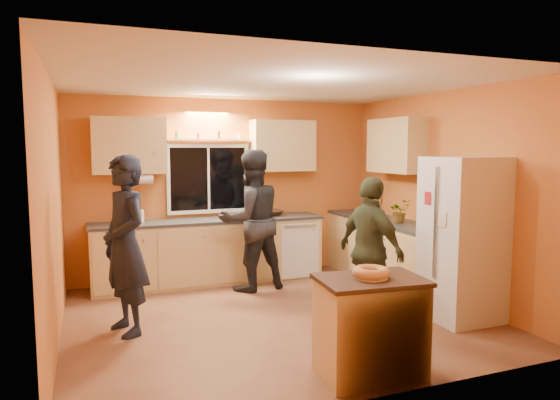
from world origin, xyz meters
name	(u,v)px	position (x,y,z in m)	size (l,w,h in m)	color
ground	(276,316)	(0.00, 0.00, 0.00)	(4.50, 4.50, 0.00)	brown
room_shell	(273,172)	(0.12, 0.41, 1.62)	(4.54, 4.04, 2.61)	#C46832
back_counter	(235,249)	(0.01, 1.70, 0.45)	(4.23, 0.62, 0.90)	tan
right_counter	(398,255)	(1.95, 0.50, 0.45)	(0.62, 1.84, 0.90)	tan
refrigerator	(463,239)	(1.89, -0.80, 0.90)	(0.72, 0.70, 1.80)	silver
island	(370,326)	(0.21, -1.65, 0.42)	(0.91, 0.66, 0.83)	tan
bundt_pastry	(371,272)	(0.21, -1.65, 0.88)	(0.31, 0.31, 0.09)	tan
person_left	(125,245)	(-1.60, 0.10, 0.91)	(0.67, 0.44, 1.83)	black
person_center	(251,220)	(0.08, 1.15, 0.94)	(0.91, 0.71, 1.87)	black
person_right	(371,251)	(0.87, -0.56, 0.80)	(0.93, 0.39, 1.59)	#363D27
mixing_bowl	(272,213)	(0.59, 1.74, 0.94)	(0.34, 0.34, 0.08)	#312010
utensil_crock	(139,216)	(-1.31, 1.74, 0.99)	(0.14, 0.14, 0.17)	beige
potted_plant	(399,211)	(1.94, 0.47, 1.06)	(0.28, 0.24, 0.31)	gray
red_box	(365,213)	(1.91, 1.30, 0.94)	(0.16, 0.12, 0.07)	#A61921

